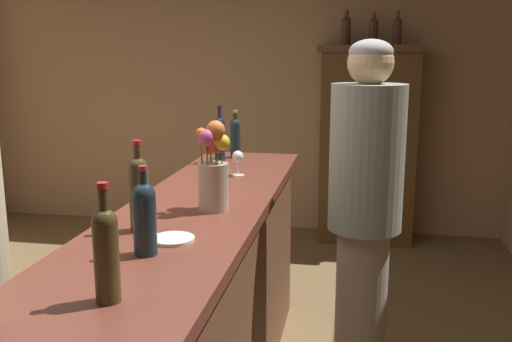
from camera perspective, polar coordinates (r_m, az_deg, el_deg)
name	(u,v)px	position (r m, az deg, el deg)	size (l,w,h in m)	color
wall_back	(235,74)	(5.54, -2.14, 9.78)	(5.17, 0.12, 3.00)	tan
bar_counter	(190,332)	(2.51, -6.71, -15.78)	(0.60, 2.95, 1.05)	brown
display_cabinet	(368,142)	(5.16, 11.18, 2.92)	(0.91, 0.44, 1.76)	#513719
wine_bottle_rose	(235,136)	(3.54, -2.10, 3.57)	(0.06, 0.06, 0.30)	#1A3031
wine_bottle_malbec	(144,215)	(1.85, -11.17, -4.40)	(0.08, 0.08, 0.29)	#192A33
wine_bottle_merlot	(220,137)	(3.38, -3.68, 3.39)	(0.06, 0.06, 0.34)	#1D213B
wine_bottle_pinot	(106,250)	(1.52, -14.87, -7.68)	(0.07, 0.07, 0.32)	#403519
wine_bottle_chardonnay	(139,190)	(2.10, -11.72, -1.88)	(0.07, 0.07, 0.33)	#40351E
wine_glass_front	(238,158)	(3.00, -1.84, 1.30)	(0.07, 0.07, 0.13)	white
flower_arrangement	(213,169)	(2.33, -4.30, 0.20)	(0.14, 0.17, 0.38)	tan
cheese_plate	(173,239)	(2.00, -8.36, -6.79)	(0.15, 0.15, 0.01)	white
display_bottle_left	(346,29)	(5.11, 9.07, 13.95)	(0.08, 0.08, 0.30)	#492C1A
display_bottle_midleft	(374,30)	(5.11, 11.75, 13.73)	(0.08, 0.08, 0.27)	#493115
display_bottle_center	(397,30)	(5.12, 14.05, 13.64)	(0.07, 0.07, 0.29)	#4A2A20
bartender	(365,208)	(2.72, 10.90, -3.70)	(0.35, 0.35, 1.75)	#A89E90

